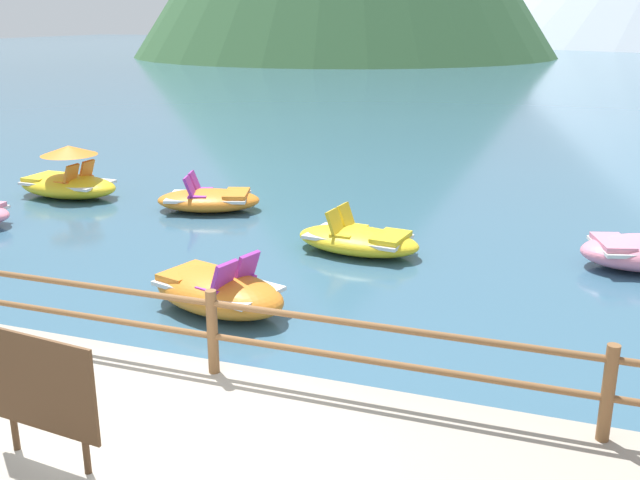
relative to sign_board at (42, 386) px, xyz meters
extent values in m
plane|color=#38607A|center=(0.57, 40.41, -1.13)|extent=(200.00, 200.00, 0.00)
cylinder|color=brown|center=(0.57, 1.96, -0.25)|extent=(0.12, 0.12, 0.95)
cylinder|color=brown|center=(4.54, 1.96, -0.25)|extent=(0.12, 0.12, 0.95)
cylinder|color=brown|center=(0.57, 1.96, 0.08)|extent=(23.80, 0.07, 0.07)
cylinder|color=brown|center=(0.57, 1.96, -0.30)|extent=(23.80, 0.07, 0.07)
cube|color=silver|center=(0.00, 0.01, 0.02)|extent=(1.10, 0.15, 0.80)
cube|color=#4C331E|center=(0.00, -0.01, 0.02)|extent=(1.18, 0.15, 0.88)
cylinder|color=#4C331E|center=(-0.41, 0.05, -0.55)|extent=(0.06, 0.06, 0.35)
cylinder|color=#4C331E|center=(0.41, -0.04, -0.55)|extent=(0.06, 0.06, 0.35)
ellipsoid|color=yellow|center=(0.51, 7.66, -0.90)|extent=(2.44, 1.48, 0.45)
cube|color=silver|center=(0.51, 7.66, -0.83)|extent=(1.91, 1.20, 0.06)
cube|color=yellow|center=(0.31, 7.44, -0.76)|extent=(0.45, 0.45, 0.08)
cube|color=yellow|center=(0.13, 7.47, -0.54)|extent=(0.26, 0.42, 0.43)
cube|color=yellow|center=(0.37, 7.92, -0.76)|extent=(0.45, 0.45, 0.08)
cube|color=yellow|center=(0.19, 7.94, -0.54)|extent=(0.26, 0.42, 0.43)
cube|color=yellow|center=(1.14, 7.58, -0.77)|extent=(0.61, 0.90, 0.12)
cube|color=pink|center=(4.81, 8.29, -0.69)|extent=(0.76, 1.06, 0.12)
ellipsoid|color=orange|center=(-0.62, 4.37, -0.84)|extent=(2.47, 1.75, 0.58)
cube|color=silver|center=(-0.62, 4.37, -0.74)|extent=(1.94, 1.41, 0.06)
cube|color=purple|center=(-0.39, 4.56, -0.67)|extent=(0.49, 0.49, 0.08)
cube|color=purple|center=(-0.22, 4.51, -0.45)|extent=(0.31, 0.44, 0.43)
cube|color=purple|center=(-0.52, 4.10, -0.67)|extent=(0.49, 0.49, 0.08)
cube|color=purple|center=(-0.35, 4.05, -0.45)|extent=(0.31, 0.44, 0.43)
cube|color=orange|center=(-1.21, 4.54, -0.68)|extent=(0.70, 0.94, 0.12)
ellipsoid|color=yellow|center=(-7.16, 9.44, -0.87)|extent=(2.59, 1.47, 0.52)
cube|color=silver|center=(-7.16, 9.44, -0.78)|extent=(2.02, 1.20, 0.06)
cube|color=orange|center=(-6.96, 9.70, -0.71)|extent=(0.42, 0.42, 0.08)
cube|color=orange|center=(-6.78, 9.69, -0.49)|extent=(0.22, 0.41, 0.43)
cube|color=orange|center=(-6.99, 9.16, -0.71)|extent=(0.42, 0.42, 0.08)
cube|color=orange|center=(-6.81, 9.15, -0.49)|extent=(0.22, 0.41, 0.43)
cube|color=yellow|center=(-7.86, 9.47, -0.72)|extent=(0.60, 0.98, 0.12)
cone|color=orange|center=(-7.04, 9.43, -0.01)|extent=(1.35, 1.35, 0.22)
ellipsoid|color=orange|center=(-3.45, 9.44, -0.90)|extent=(2.54, 1.93, 0.45)
cube|color=silver|center=(-3.45, 9.44, -0.82)|extent=(2.00, 1.56, 0.06)
cube|color=purple|center=(-3.53, 9.14, -0.75)|extent=(0.50, 0.50, 0.08)
cube|color=purple|center=(-3.70, 9.08, -0.53)|extent=(0.32, 0.44, 0.43)
cube|color=purple|center=(-3.69, 9.64, -0.75)|extent=(0.50, 0.50, 0.08)
cube|color=purple|center=(-3.86, 9.59, -0.53)|extent=(0.32, 0.44, 0.43)
cube|color=orange|center=(-2.86, 9.62, -0.76)|extent=(0.75, 1.03, 0.12)
camera|label=1|loc=(4.04, -4.39, 2.99)|focal=40.79mm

